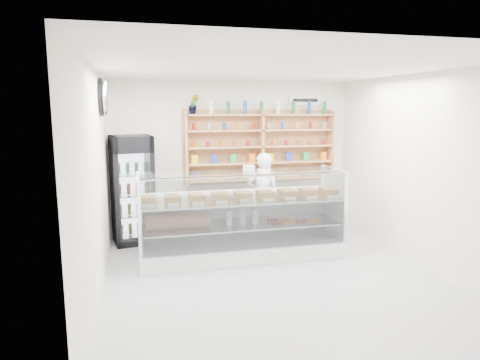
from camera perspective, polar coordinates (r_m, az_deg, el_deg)
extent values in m
plane|color=#9D9DA2|center=(6.01, 4.56, -12.94)|extent=(5.00, 5.00, 0.00)
plane|color=white|center=(5.58, 4.95, 14.70)|extent=(5.00, 5.00, 0.00)
plane|color=silver|center=(8.02, -0.92, 3.11)|extent=(4.50, 0.00, 4.50)
plane|color=silver|center=(3.40, 18.25, -6.13)|extent=(4.50, 0.00, 4.50)
plane|color=silver|center=(5.37, -18.69, -0.56)|extent=(0.00, 5.00, 5.00)
plane|color=silver|center=(6.69, 23.37, 1.06)|extent=(0.00, 5.00, 5.00)
cube|color=white|center=(6.75, 0.20, -9.18)|extent=(3.11, 0.88, 0.26)
cube|color=white|center=(7.01, -0.61, -4.60)|extent=(3.11, 0.05, 0.65)
cube|color=silver|center=(6.63, 0.20, -5.91)|extent=(2.98, 0.77, 0.02)
cube|color=silver|center=(6.54, 0.20, -2.68)|extent=(3.05, 0.81, 0.02)
cube|color=silver|center=(6.17, 1.16, -4.47)|extent=(3.05, 0.13, 1.08)
cube|color=silver|center=(6.42, 0.32, 1.03)|extent=(3.05, 0.62, 0.01)
imported|color=white|center=(7.56, 3.05, -2.13)|extent=(0.63, 0.48, 1.54)
cube|color=black|center=(7.53, -14.13, -1.25)|extent=(0.76, 0.75, 1.85)
cube|color=#320434|center=(7.14, -14.80, 4.50)|extent=(0.65, 0.14, 0.26)
cube|color=silver|center=(7.24, -14.54, -2.37)|extent=(0.55, 0.10, 1.46)
cube|color=tan|center=(7.69, -7.22, 4.18)|extent=(0.04, 0.28, 1.33)
cube|color=tan|center=(7.97, 2.85, 4.43)|extent=(0.04, 0.28, 1.33)
cube|color=tan|center=(8.48, 11.99, 4.54)|extent=(0.04, 0.28, 1.33)
cube|color=tan|center=(8.04, 2.82, 0.24)|extent=(2.80, 0.28, 0.03)
cube|color=tan|center=(8.00, 2.84, 2.36)|extent=(2.80, 0.28, 0.03)
cube|color=tan|center=(7.97, 2.85, 4.50)|extent=(2.80, 0.28, 0.03)
cube|color=tan|center=(7.95, 2.87, 6.66)|extent=(2.80, 0.28, 0.03)
cube|color=tan|center=(7.94, 2.89, 8.67)|extent=(2.80, 0.28, 0.03)
imported|color=#1E6626|center=(7.68, -6.21, 10.00)|extent=(0.19, 0.16, 0.34)
ellipsoid|color=silver|center=(6.48, -17.59, 10.47)|extent=(0.15, 0.50, 0.50)
cube|color=white|center=(8.37, 8.66, 10.47)|extent=(0.62, 0.03, 0.20)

